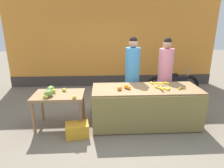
% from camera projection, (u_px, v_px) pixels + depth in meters
% --- Properties ---
extents(ground_plane, '(24.00, 24.00, 0.00)m').
position_uv_depth(ground_plane, '(120.00, 124.00, 4.22)').
color(ground_plane, '#756B5B').
extents(market_wall_back, '(7.04, 0.23, 3.58)m').
position_uv_depth(market_wall_back, '(113.00, 35.00, 6.45)').
color(market_wall_back, orange).
rests_on(market_wall_back, ground).
extents(fruit_stall_counter, '(2.23, 0.85, 0.83)m').
position_uv_depth(fruit_stall_counter, '(145.00, 107.00, 4.11)').
color(fruit_stall_counter, olive).
rests_on(fruit_stall_counter, ground).
extents(side_table_wooden, '(1.02, 0.67, 0.74)m').
position_uv_depth(side_table_wooden, '(59.00, 98.00, 3.96)').
color(side_table_wooden, olive).
rests_on(side_table_wooden, ground).
extents(banana_bunch_pile, '(0.57, 0.63, 0.07)m').
position_uv_depth(banana_bunch_pile, '(164.00, 86.00, 4.03)').
color(banana_bunch_pile, gold).
rests_on(banana_bunch_pile, fruit_stall_counter).
extents(orange_pile, '(0.28, 0.22, 0.09)m').
position_uv_depth(orange_pile, '(124.00, 87.00, 3.90)').
color(orange_pile, orange).
rests_on(orange_pile, fruit_stall_counter).
extents(mango_papaya_pile, '(0.68, 0.56, 0.14)m').
position_uv_depth(mango_papaya_pile, '(51.00, 92.00, 3.87)').
color(mango_papaya_pile, '#DDD94A').
rests_on(mango_papaya_pile, side_table_wooden).
extents(vendor_woman_blue_shirt, '(0.34, 0.34, 1.84)m').
position_uv_depth(vendor_woman_blue_shirt, '(132.00, 75.00, 4.59)').
color(vendor_woman_blue_shirt, '#33333D').
rests_on(vendor_woman_blue_shirt, ground).
extents(vendor_woman_pink_shirt, '(0.34, 0.34, 1.81)m').
position_uv_depth(vendor_woman_pink_shirt, '(165.00, 76.00, 4.64)').
color(vendor_woman_pink_shirt, '#33333D').
rests_on(vendor_woman_pink_shirt, ground).
extents(parked_motorcycle, '(1.60, 0.18, 0.88)m').
position_uv_depth(parked_motorcycle, '(173.00, 84.00, 5.70)').
color(parked_motorcycle, black).
rests_on(parked_motorcycle, ground).
extents(produce_crate, '(0.49, 0.39, 0.26)m').
position_uv_depth(produce_crate, '(77.00, 130.00, 3.75)').
color(produce_crate, gold).
rests_on(produce_crate, ground).
extents(produce_sack, '(0.41, 0.45, 0.46)m').
position_uv_depth(produce_sack, '(97.00, 103.00, 4.74)').
color(produce_sack, tan).
rests_on(produce_sack, ground).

